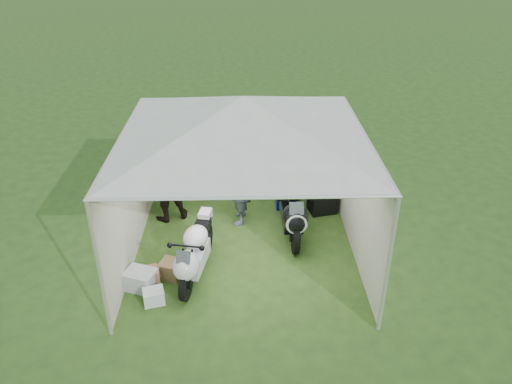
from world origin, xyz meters
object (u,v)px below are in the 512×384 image
crate_1 (171,269)px  equipment_box (322,200)px  person_blue_jacket (239,180)px  crate_2 (154,296)px  person_dark_jacket (164,181)px  crate_3 (146,278)px  crate_0 (141,280)px  canopy_tent (243,121)px  motorcycle_white (194,252)px  motorcycle_black (292,207)px  paddock_stand (286,201)px

crate_1 → equipment_box: bearing=36.1°
person_blue_jacket → crate_2: 2.93m
person_dark_jacket → crate_3: bearing=65.4°
person_dark_jacket → crate_0: 2.33m
canopy_tent → crate_0: 3.12m
crate_2 → canopy_tent: bearing=42.6°
motorcycle_white → equipment_box: bearing=51.0°
motorcycle_black → crate_2: motorcycle_black is taller
motorcycle_white → crate_1: motorcycle_white is taller
canopy_tent → crate_3: size_ratio=12.86×
person_dark_jacket → paddock_stand: bearing=165.6°
equipment_box → paddock_stand: bearing=167.9°
motorcycle_black → person_dark_jacket: bearing=164.4°
crate_0 → equipment_box: bearing=35.6°
paddock_stand → crate_3: size_ratio=0.94×
person_dark_jacket → crate_3: (-0.08, -2.16, -0.71)m
person_dark_jacket → crate_2: 2.70m
equipment_box → crate_2: size_ratio=1.63×
motorcycle_white → motorcycle_black: size_ratio=0.87×
motorcycle_black → paddock_stand: bearing=90.0°
crate_1 → motorcycle_white: bearing=-2.2°
paddock_stand → person_dark_jacket: person_dark_jacket is taller
person_dark_jacket → crate_0: person_dark_jacket is taller
motorcycle_black → crate_3: motorcycle_black is taller
equipment_box → crate_3: equipment_box is taller
person_blue_jacket → crate_2: (-1.38, -2.45, -0.82)m
paddock_stand → crate_0: 3.66m
person_blue_jacket → crate_0: size_ratio=3.78×
motorcycle_black → crate_2: (-2.37, -1.97, -0.46)m
paddock_stand → crate_2: size_ratio=1.26×
person_blue_jacket → crate_1: bearing=-29.7°
canopy_tent → crate_3: bearing=-151.5°
motorcycle_white → person_dark_jacket: person_dark_jacket is taller
motorcycle_white → crate_3: bearing=-155.7°
canopy_tent → crate_1: 2.82m
canopy_tent → equipment_box: (1.63, 1.43, -2.31)m
canopy_tent → person_dark_jacket: size_ratio=3.29×
crate_0 → crate_2: crate_0 is taller
motorcycle_white → crate_3: motorcycle_white is taller
crate_2 → crate_0: bearing=125.5°
canopy_tent → person_dark_jacket: (-1.58, 1.25, -1.72)m
paddock_stand → person_dark_jacket: (-2.46, -0.34, 0.71)m
person_dark_jacket → person_blue_jacket: bearing=152.0°
canopy_tent → crate_2: (-1.47, -1.35, -2.46)m
paddock_stand → crate_1: size_ratio=1.21×
canopy_tent → motorcycle_black: 2.27m
crate_2 → crate_3: size_ratio=0.74×
person_dark_jacket → crate_1: size_ratio=5.04×
equipment_box → canopy_tent: bearing=-138.7°
paddock_stand → equipment_box: (0.75, -0.16, 0.11)m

